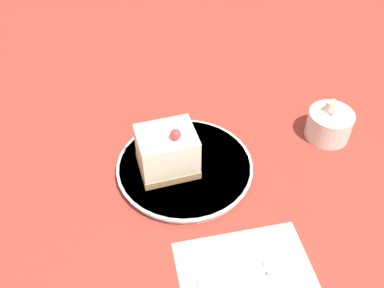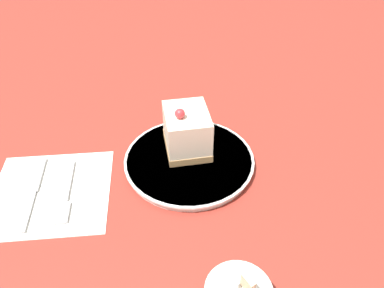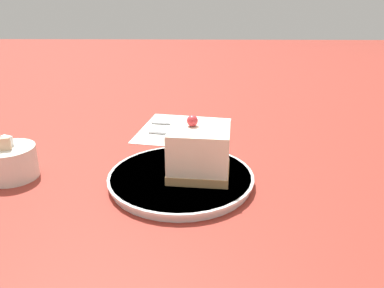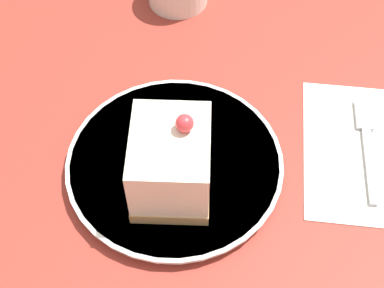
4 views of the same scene
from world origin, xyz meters
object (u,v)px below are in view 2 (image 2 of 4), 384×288
Objects in this scene: plate at (189,161)px; cake_slice at (187,131)px; knife at (36,185)px; fork at (66,195)px.

plate is 2.29× the size of cake_slice.
plate is 0.06m from cake_slice.
cake_slice is at bearing -168.18° from knife.
fork and knife have the same top height.
cake_slice reaches higher than plate.
cake_slice is 0.29m from knife.
plate reaches higher than fork.
fork is (0.23, 0.02, -0.00)m from plate.
cake_slice is (-0.00, -0.03, 0.05)m from plate.
knife is (0.29, -0.02, -0.00)m from plate.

